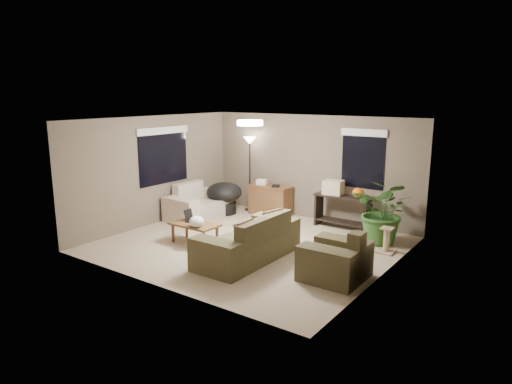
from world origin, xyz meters
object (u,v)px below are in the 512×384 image
Objects in this scene: armchair at (336,261)px; main_sofa at (250,244)px; desk at (270,200)px; cat_scratching_post at (386,242)px; console_table at (343,209)px; papasan_chair at (224,196)px; loveseat at (198,206)px; coffee_table at (195,226)px; houseplant at (384,219)px; floor_lamp at (250,149)px.

main_sofa is at bearing -176.50° from armchair.
main_sofa is 3.20m from desk.
console_table is at bearing 143.81° from cat_scratching_post.
armchair is 4.68m from papasan_chair.
armchair reaches higher than console_table.
loveseat is 3.50m from console_table.
desk is (-0.00, 2.76, 0.02)m from coffee_table.
loveseat is 1.23× the size of console_table.
armchair is 2.21m from houseplant.
cat_scratching_post is at bearing 81.87° from armchair.
console_table is at bearing 10.48° from papasan_chair.
papasan_chair is 1.35m from floor_lamp.
main_sofa is at bearing -53.81° from floor_lamp.
loveseat reaches higher than console_table.
loveseat is 1.81m from desk.
armchair is 3.13m from coffee_table.
loveseat is 4.47m from houseplant.
coffee_table is 3.17m from floor_lamp.
desk is at bearing 44.44° from loveseat.
armchair is 0.91× the size of desk.
loveseat is 1.60× the size of coffee_table.
desk is at bearing -6.64° from floor_lamp.
desk is at bearing 138.75° from armchair.
papasan_chair is at bearing 173.94° from cat_scratching_post.
main_sofa and loveseat have the same top height.
console_table is 0.68× the size of floor_lamp.
coffee_table is 1.06× the size of papasan_chair.
floor_lamp is at bearing 103.64° from coffee_table.
papasan_chair is 0.70× the size of houseplant.
papasan_chair reaches higher than desk.
armchair is 1.06× the size of papasan_chair.
main_sofa reaches higher than desk.
desk reaches higher than cat_scratching_post.
coffee_table is (1.29, -1.49, 0.06)m from loveseat.
console_table is 2.91m from floor_lamp.
houseplant is (4.41, 0.72, 0.22)m from loveseat.
coffee_table is 3.38m from console_table.
floor_lamp is 3.82× the size of cat_scratching_post.
floor_lamp is (-2.14, 2.93, 1.30)m from main_sofa.
floor_lamp reaches higher than console_table.
desk is at bearing 162.86° from cat_scratching_post.
floor_lamp is at bearing 126.19° from main_sofa.
loveseat is at bearing -170.68° from houseplant.
console_table is at bearing -2.16° from floor_lamp.
cat_scratching_post is (1.92, 1.81, -0.08)m from main_sofa.
loveseat is 1.60× the size of armchair.
armchair is at bearing -67.11° from console_table.
floor_lamp is at bearing 170.74° from houseplant.
console_table is at bearing 155.51° from houseplant.
papasan_chair is at bearing 152.35° from armchair.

